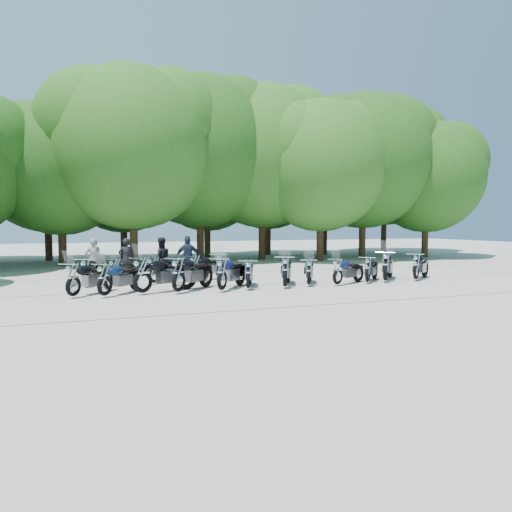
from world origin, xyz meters
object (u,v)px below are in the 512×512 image
object	(u,v)px
motorcycle_11	(416,265)
rider_1	(161,259)
motorcycle_6	(285,270)
motorcycle_14	(154,269)
motorcycle_7	(309,271)
motorcycle_8	(338,270)
motorcycle_1	(105,278)
motorcycle_2	(143,274)
motorcycle_0	(73,278)
motorcycle_13	(116,270)
motorcycle_3	(178,273)
rider_0	(93,260)
rider_2	(188,258)
motorcycle_4	(222,272)
motorcycle_15	(195,267)
motorcycle_16	(219,265)
motorcycle_9	(368,268)
motorcycle_12	(86,271)
rider_3	(126,259)
motorcycle_10	(386,265)
motorcycle_5	(248,273)

from	to	relation	value
motorcycle_11	rider_1	bearing A→B (deg)	30.88
motorcycle_6	motorcycle_14	size ratio (longest dim) A/B	1.11
motorcycle_11	motorcycle_7	bearing A→B (deg)	51.39
motorcycle_8	motorcycle_1	bearing A→B (deg)	61.95
motorcycle_2	rider_1	world-z (taller)	rider_1
motorcycle_0	motorcycle_11	bearing A→B (deg)	-141.56
motorcycle_13	motorcycle_7	bearing A→B (deg)	-142.50
motorcycle_3	motorcycle_13	bearing A→B (deg)	-10.22
rider_0	rider_2	distance (m)	3.71
rider_0	motorcycle_4	bearing A→B (deg)	130.52
motorcycle_1	motorcycle_4	world-z (taller)	motorcycle_4
motorcycle_15	rider_1	size ratio (longest dim) A/B	1.20
motorcycle_6	motorcycle_8	world-z (taller)	motorcycle_6
motorcycle_14	motorcycle_8	bearing A→B (deg)	-144.11
motorcycle_15	rider_2	distance (m)	1.01
motorcycle_4	motorcycle_8	xyz separation A→B (m)	(4.42, 0.01, -0.08)
motorcycle_13	motorcycle_16	xyz separation A→B (m)	(3.95, 0.16, 0.05)
motorcycle_4	motorcycle_9	size ratio (longest dim) A/B	1.12
motorcycle_0	motorcycle_1	size ratio (longest dim) A/B	1.02
motorcycle_9	motorcycle_13	distance (m)	9.46
motorcycle_6	rider_2	xyz separation A→B (m)	(-2.69, 3.89, 0.24)
motorcycle_11	rider_2	xyz separation A→B (m)	(-8.46, 3.73, 0.26)
motorcycle_8	motorcycle_15	world-z (taller)	motorcycle_15
motorcycle_13	motorcycle_12	bearing A→B (deg)	57.20
motorcycle_9	rider_3	distance (m)	9.57
motorcycle_8	rider_1	xyz separation A→B (m)	(-5.90, 3.86, 0.30)
motorcycle_10	motorcycle_13	distance (m)	10.28
motorcycle_12	motorcycle_14	bearing A→B (deg)	-157.19
motorcycle_2	motorcycle_5	bearing A→B (deg)	-117.47
motorcycle_6	rider_2	size ratio (longest dim) A/B	1.30
motorcycle_0	motorcycle_3	xyz separation A→B (m)	(3.21, -0.21, 0.06)
motorcycle_14	rider_0	distance (m)	2.65
motorcycle_12	rider_0	bearing A→B (deg)	-78.81
motorcycle_3	motorcycle_6	size ratio (longest dim) A/B	1.03
motorcycle_13	motorcycle_0	bearing A→B (deg)	118.15
motorcycle_5	rider_3	world-z (taller)	rider_3
motorcycle_5	motorcycle_6	xyz separation A→B (m)	(1.36, -0.07, 0.06)
rider_2	motorcycle_1	bearing A→B (deg)	59.40
motorcycle_4	motorcycle_16	xyz separation A→B (m)	(0.67, 2.87, -0.03)
motorcycle_6	motorcycle_10	distance (m)	4.37
motorcycle_12	rider_2	distance (m)	4.17
rider_2	motorcycle_3	bearing A→B (deg)	84.82
motorcycle_5	motorcycle_16	world-z (taller)	motorcycle_16
motorcycle_12	motorcycle_16	size ratio (longest dim) A/B	0.95
motorcycle_2	motorcycle_11	size ratio (longest dim) A/B	1.08
motorcycle_7	rider_2	bearing A→B (deg)	-16.95
motorcycle_4	motorcycle_13	bearing A→B (deg)	-0.67
motorcycle_6	motorcycle_8	bearing A→B (deg)	-154.46
rider_2	motorcycle_0	bearing A→B (deg)	50.89
motorcycle_9	motorcycle_5	bearing A→B (deg)	44.91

